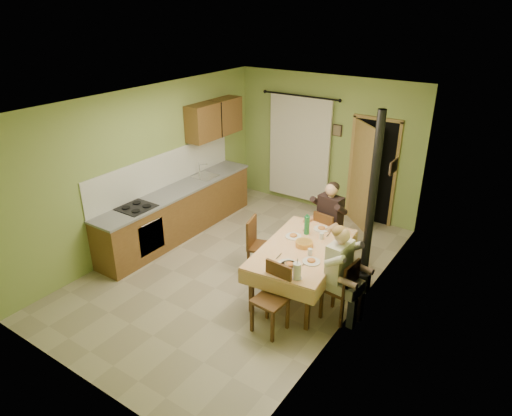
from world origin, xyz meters
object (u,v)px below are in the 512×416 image
Objects in this scene: chair_left at (261,257)px; man_right at (341,263)px; chair_near at (271,311)px; chair_far at (326,245)px; chair_right at (339,300)px; man_far at (329,214)px; dining_table at (302,269)px; stove_flue at (368,230)px.

chair_left is 0.69× the size of man_right.
chair_far is at bearing -80.78° from chair_near.
man_far is at bearing 38.05° from chair_right.
chair_far is at bearing 37.97° from man_right.
dining_table is 0.80m from chair_left.
man_far reaches higher than chair_far.
man_far reaches higher than chair_left.
chair_left reaches higher than dining_table.
chair_left is (-0.89, 1.12, -0.00)m from chair_near.
dining_table is at bearing -76.82° from man_far.
chair_far is at bearing 88.84° from dining_table.
man_right is at bearing -126.34° from chair_near.
dining_table is at bearing 75.37° from chair_right.
chair_far is 0.67× the size of man_far.
chair_near is 1.88m from stove_flue.
chair_far is 1.19m from chair_left.
chair_right is 1.68m from man_far.
chair_far is 0.97× the size of chair_left.
chair_near is 2.17m from man_far.
chair_right reaches higher than dining_table.
stove_flue is (0.85, -0.47, 0.74)m from chair_far.
man_far is 1.57m from man_right.
chair_far is (-0.09, 1.04, -0.09)m from dining_table.
stove_flue reaches higher than man_right.
chair_far is 0.33× the size of stove_flue.
man_far reaches higher than chair_near.
chair_far is 0.67× the size of man_right.
stove_flue is (0.03, 0.85, 0.15)m from man_right.
chair_far is 2.08m from chair_near.
chair_left is 1.68m from man_right.
chair_near is at bearing -90.61° from dining_table.
man_far is at bearing 88.69° from dining_table.
man_far is (-0.08, 1.05, 0.50)m from dining_table.
man_far is at bearing 150.54° from stove_flue.
stove_flue is at bearing -20.89° from man_far.
chair_near is at bearing 23.90° from chair_left.
stove_flue is (0.67, 1.60, 0.73)m from chair_near.
chair_left is at bearing 82.54° from man_right.
stove_flue is at bearing 4.67° from chair_right.
stove_flue reaches higher than chair_near.
chair_near is 1.14m from man_right.
dining_table is 1.17m from man_far.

